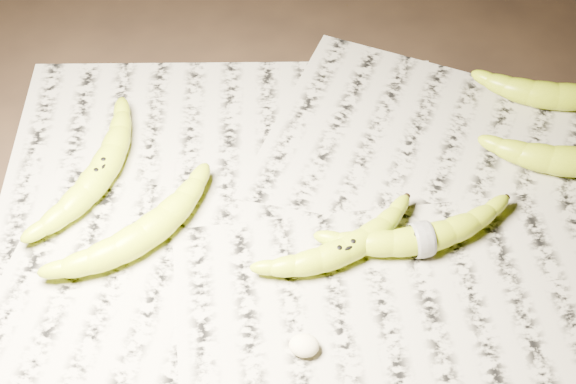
# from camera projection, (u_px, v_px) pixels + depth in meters

# --- Properties ---
(ground) EXTENTS (3.00, 3.00, 0.00)m
(ground) POSITION_uv_depth(u_px,v_px,m) (302.00, 237.00, 0.94)
(ground) COLOR black
(ground) RESTS_ON ground
(newspaper_patch) EXTENTS (0.90, 0.70, 0.01)m
(newspaper_patch) POSITION_uv_depth(u_px,v_px,m) (316.00, 259.00, 0.91)
(newspaper_patch) COLOR #A8A490
(newspaper_patch) RESTS_ON ground
(banana_left_a) EXTENTS (0.11, 0.21, 0.04)m
(banana_left_a) POSITION_uv_depth(u_px,v_px,m) (100.00, 171.00, 0.96)
(banana_left_a) COLOR #C3DB1B
(banana_left_a) RESTS_ON newspaper_patch
(banana_left_b) EXTENTS (0.18, 0.19, 0.04)m
(banana_left_b) POSITION_uv_depth(u_px,v_px,m) (143.00, 233.00, 0.91)
(banana_left_b) COLOR #C3DB1B
(banana_left_b) RESTS_ON newspaper_patch
(banana_center) EXTENTS (0.17, 0.14, 0.03)m
(banana_center) POSITION_uv_depth(u_px,v_px,m) (345.00, 249.00, 0.90)
(banana_center) COLOR #C3DB1B
(banana_center) RESTS_ON newspaper_patch
(banana_taped) EXTENTS (0.21, 0.12, 0.03)m
(banana_taped) POSITION_uv_depth(u_px,v_px,m) (422.00, 238.00, 0.90)
(banana_taped) COLOR #C3DB1B
(banana_taped) RESTS_ON newspaper_patch
(banana_upper_b) EXTENTS (0.18, 0.06, 0.04)m
(banana_upper_b) POSITION_uv_depth(u_px,v_px,m) (557.00, 94.00, 1.05)
(banana_upper_b) COLOR #C3DB1B
(banana_upper_b) RESTS_ON newspaper_patch
(measuring_tape) EXTENTS (0.02, 0.04, 0.04)m
(measuring_tape) POSITION_uv_depth(u_px,v_px,m) (422.00, 238.00, 0.90)
(measuring_tape) COLOR white
(measuring_tape) RESTS_ON newspaper_patch
(flesh_chunk_c) EXTENTS (0.03, 0.03, 0.02)m
(flesh_chunk_c) POSITION_uv_depth(u_px,v_px,m) (304.00, 344.00, 0.83)
(flesh_chunk_c) COLOR beige
(flesh_chunk_c) RESTS_ON newspaper_patch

